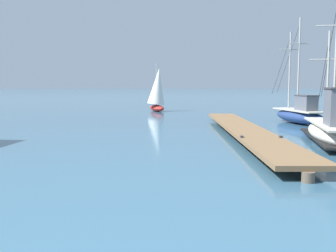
{
  "coord_description": "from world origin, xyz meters",
  "views": [
    {
      "loc": [
        2.47,
        -1.97,
        2.67
      ],
      "look_at": [
        2.66,
        9.79,
        1.4
      ],
      "focal_mm": 42.29,
      "sensor_mm": 36.0,
      "label": 1
    }
  ],
  "objects": [
    {
      "name": "floating_dock",
      "position": [
        6.65,
        17.8,
        0.36
      ],
      "size": [
        2.23,
        19.05,
        0.53
      ],
      "color": "brown",
      "rests_on": "ground"
    },
    {
      "name": "fishing_boat_0",
      "position": [
        11.72,
        24.22,
        0.65
      ],
      "size": [
        2.51,
        7.28,
        7.01
      ],
      "color": "navy",
      "rests_on": "ground"
    },
    {
      "name": "fishing_boat_1",
      "position": [
        10.16,
        15.27,
        0.69
      ],
      "size": [
        3.33,
        7.62,
        6.74
      ],
      "color": "silver",
      "rests_on": "ground"
    },
    {
      "name": "distant_sailboat",
      "position": [
        2.08,
        36.03,
        2.01
      ],
      "size": [
        2.36,
        3.46,
        4.63
      ],
      "color": "#AD2823",
      "rests_on": "ground"
    }
  ]
}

